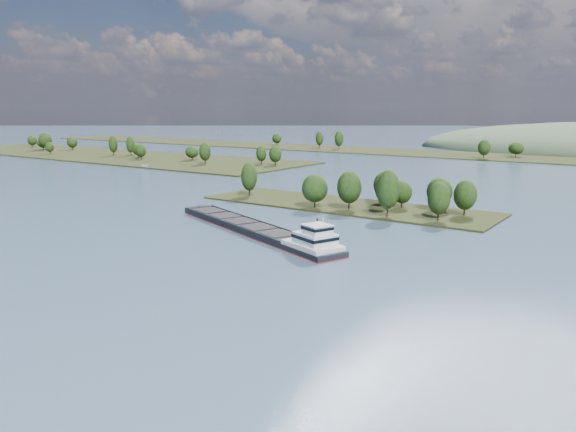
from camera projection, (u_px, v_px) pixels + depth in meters
The scene contains 6 objects.
ground at pixel (226, 241), 139.17m from camera, with size 1800.00×1800.00×0.00m, color #3E566B.
tree_island at pixel (362, 197), 181.81m from camera, with size 100.00×30.00×15.27m.
left_bank at pixel (107, 154), 380.59m from camera, with size 300.00×80.00×15.18m.
back_shoreline at pixel (523, 158), 359.93m from camera, with size 900.00×60.00×15.33m.
cargo_barge at pixel (262, 230), 145.52m from camera, with size 68.71×33.36×9.54m.
motorboat at pixel (145, 166), 304.28m from camera, with size 2.06×5.47×2.11m, color silver.
Camera 1 is at (90.06, 17.71, 32.67)m, focal length 35.00 mm.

